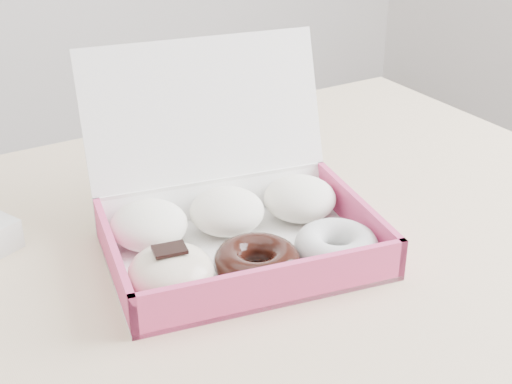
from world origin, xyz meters
TOP-DOWN VIEW (x-y plane):
  - table at (0.00, 0.00)m, footprint 1.20×0.80m
  - donut_box at (-0.00, -0.04)m, footprint 0.37×0.35m

SIDE VIEW (x-z plane):
  - table at x=0.00m, z-range 0.30..1.05m
  - donut_box at x=0.00m, z-range 0.67..0.90m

